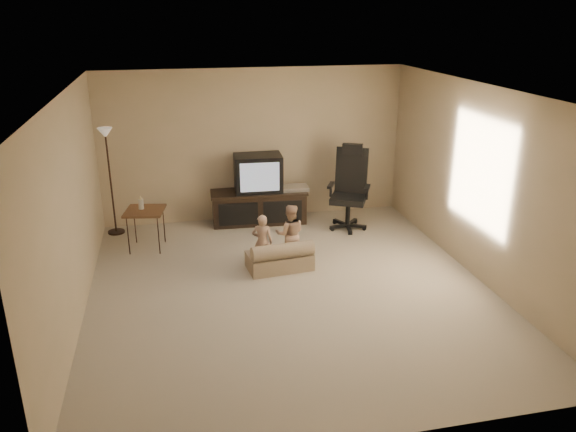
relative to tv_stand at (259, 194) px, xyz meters
name	(u,v)px	position (x,y,z in m)	size (l,w,h in m)	color
floor	(290,289)	(-0.02, -2.49, -0.48)	(5.50, 5.50, 0.00)	#B7AB91
room_shell	(290,175)	(-0.02, -2.49, 1.04)	(5.50, 5.50, 5.50)	silver
tv_stand	(259,194)	(0.00, 0.00, 0.00)	(1.63, 0.68, 1.15)	black
office_chair	(349,199)	(1.38, -0.55, 0.01)	(0.83, 0.84, 1.35)	black
side_table	(144,211)	(-1.82, -0.75, 0.11)	(0.64, 0.64, 0.82)	brown
floor_lamp	(108,158)	(-2.32, -0.02, 0.76)	(0.26, 0.26, 1.69)	black
child_sofa	(280,258)	(-0.03, -1.90, -0.30)	(0.91, 0.58, 0.43)	tan
toddler_left	(262,242)	(-0.26, -1.80, -0.09)	(0.28, 0.21, 0.78)	tan
toddler_right	(290,234)	(0.15, -1.69, -0.05)	(0.41, 0.23, 0.85)	tan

